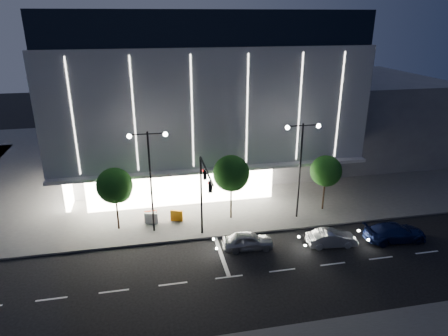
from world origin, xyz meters
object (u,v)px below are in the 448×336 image
car_third (395,232)px  barrier_c (177,216)px  barrier_b (151,217)px  car_lead (248,241)px  barrier_d (152,218)px  car_second (332,238)px  street_lamp_east (301,157)px  tree_mid (231,175)px  traffic_mast (204,187)px  tree_right (326,173)px  tree_left (115,187)px  barrier_a (151,216)px  street_lamp_west (150,168)px

car_third → barrier_c: car_third is taller
barrier_b → barrier_c: size_ratio=1.00×
car_lead → barrier_d: (-7.40, 5.45, -0.05)m
car_second → car_third: car_third is taller
barrier_b → barrier_d: 0.27m
barrier_b → street_lamp_east: bearing=-9.4°
street_lamp_east → barrier_c: bearing=172.7°
tree_mid → barrier_b: (-7.27, 0.56, -3.68)m
traffic_mast → street_lamp_east: size_ratio=0.79×
traffic_mast → tree_right: 12.63m
traffic_mast → car_second: (10.02, -2.39, -4.36)m
car_lead → traffic_mast: bearing=70.3°
street_lamp_east → tree_mid: size_ratio=1.46×
car_second → tree_left: bearing=75.1°
tree_mid → barrier_a: size_ratio=5.59×
street_lamp_east → barrier_c: 12.23m
car_second → car_third: (5.50, -0.26, 0.08)m
traffic_mast → barrier_b: size_ratio=6.43×
car_second → barrier_d: 15.52m
barrier_a → barrier_d: same height
street_lamp_west → car_lead: street_lamp_west is taller
car_second → barrier_d: (-14.15, 6.38, -0.02)m
barrier_d → barrier_a: bearing=109.1°
traffic_mast → tree_right: size_ratio=1.28×
traffic_mast → tree_left: (-6.97, 3.68, -0.99)m
barrier_a → barrier_d: bearing=-84.5°
tree_left → tree_mid: (10.00, 0.00, 0.30)m
traffic_mast → car_second: size_ratio=1.75×
car_second → barrier_b: 15.72m
street_lamp_east → tree_right: bearing=18.6°
barrier_a → car_second: bearing=-28.5°
street_lamp_east → tree_left: size_ratio=1.57×
traffic_mast → tree_left: size_ratio=1.24×
tree_left → tree_mid: tree_mid is taller
street_lamp_east → barrier_d: street_lamp_east is taller
street_lamp_west → barrier_a: size_ratio=8.18×
tree_left → tree_right: bearing=-0.0°
barrier_a → street_lamp_east: bearing=-10.5°
car_second → barrier_b: car_second is taller
street_lamp_east → car_lead: bearing=-144.3°
car_lead → barrier_c: (-5.19, 5.52, -0.05)m
street_lamp_east → barrier_a: bearing=172.3°
barrier_a → car_lead: bearing=-41.1°
street_lamp_west → tree_left: (-2.97, 1.02, -1.92)m
car_second → tree_mid: bearing=53.8°
tree_right → car_lead: bearing=-149.6°
street_lamp_west → barrier_d: street_lamp_west is taller
car_third → car_lead: bearing=87.0°
tree_right → barrier_d: 16.49m
traffic_mast → barrier_a: 7.52m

